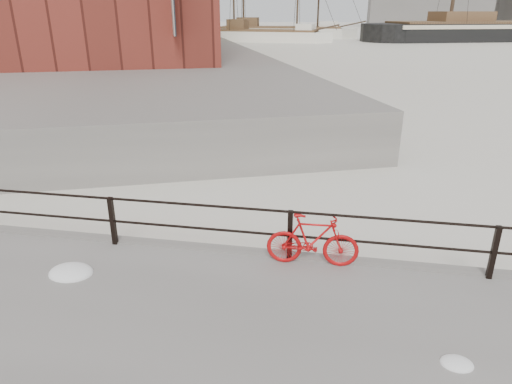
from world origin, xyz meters
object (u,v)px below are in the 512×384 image
at_px(schooner_mid, 280,38).
at_px(schooner_left, 265,42).
at_px(workboat_far, 97,53).
at_px(workboat_near, 129,63).
at_px(bicycle, 313,240).

distance_m(schooner_mid, schooner_left, 11.42).
xyz_separation_m(schooner_mid, workboat_far, (-16.86, -36.17, 0.00)).
distance_m(schooner_mid, workboat_near, 46.25).
bearing_deg(schooner_mid, workboat_near, -104.34).
relative_size(schooner_left, workboat_far, 2.34).
relative_size(schooner_mid, workboat_near, 2.49).
bearing_deg(bicycle, schooner_left, 97.50).
bearing_deg(schooner_left, bicycle, -73.41).
height_order(workboat_near, workboat_far, same).
relative_size(bicycle, workboat_far, 0.17).
relative_size(schooner_mid, workboat_far, 3.04).
bearing_deg(workboat_near, schooner_mid, 39.72).
distance_m(schooner_mid, workboat_far, 39.91).
xyz_separation_m(bicycle, schooner_left, (-12.16, 68.87, -0.85)).
xyz_separation_m(schooner_left, workboat_near, (-7.62, -34.06, 0.00)).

